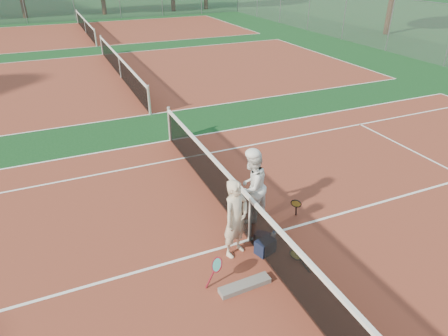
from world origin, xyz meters
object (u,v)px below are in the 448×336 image
object	(u,v)px
player_a	(236,219)
net_main	(250,220)
racket_black_held	(295,210)
sports_bag_purple	(262,239)
sports_bag_navy	(265,246)
racket_red	(217,271)
water_bottle	(273,239)
racket_spare	(296,256)
player_b	(252,187)

from	to	relation	value
player_a	net_main	bearing A→B (deg)	2.82
racket_black_held	sports_bag_purple	world-z (taller)	racket_black_held
sports_bag_navy	sports_bag_purple	distance (m)	0.28
player_a	racket_red	xyz separation A→B (m)	(-0.65, -0.62, -0.54)
sports_bag_purple	water_bottle	size ratio (longest dim) A/B	1.00
racket_black_held	racket_spare	distance (m)	1.28
racket_black_held	racket_red	bearing A→B (deg)	-22.71
sports_bag_navy	water_bottle	xyz separation A→B (m)	(0.26, 0.14, 0.00)
racket_red	water_bottle	world-z (taller)	racket_red
player_a	racket_black_held	xyz separation A→B (m)	(1.67, 0.45, -0.53)
player_a	sports_bag_purple	size ratio (longest dim) A/B	5.38
net_main	racket_spare	bearing A→B (deg)	-56.07
player_a	sports_bag_purple	bearing A→B (deg)	-22.57
player_b	water_bottle	world-z (taller)	player_b
net_main	racket_black_held	bearing A→B (deg)	10.30
player_b	racket_black_held	world-z (taller)	player_b
racket_black_held	water_bottle	world-z (taller)	racket_black_held
player_a	water_bottle	world-z (taller)	player_a
racket_red	racket_black_held	size ratio (longest dim) A/B	0.96
racket_black_held	sports_bag_navy	size ratio (longest dim) A/B	1.48
player_a	racket_red	size ratio (longest dim) A/B	3.03
racket_black_held	water_bottle	size ratio (longest dim) A/B	1.85
player_a	player_b	distance (m)	1.19
sports_bag_navy	water_bottle	world-z (taller)	water_bottle
racket_black_held	sports_bag_purple	distance (m)	1.14
player_b	racket_red	distance (m)	2.16
player_a	racket_spare	size ratio (longest dim) A/B	2.70
player_a	water_bottle	distance (m)	1.04
sports_bag_purple	player_a	bearing A→B (deg)	-177.62
net_main	racket_spare	xyz separation A→B (m)	(0.57, -0.85, -0.45)
racket_red	racket_spare	bearing A→B (deg)	-12.05
player_a	racket_black_held	size ratio (longest dim) A/B	2.91
player_b	sports_bag_purple	xyz separation A→B (m)	(-0.18, -0.86, -0.70)
player_b	sports_bag_navy	distance (m)	1.34
player_a	racket_black_held	bearing A→B (deg)	-9.78
player_a	racket_spare	distance (m)	1.40
racket_black_held	sports_bag_navy	world-z (taller)	racket_black_held
racket_spare	sports_bag_navy	world-z (taller)	sports_bag_navy
sports_bag_navy	sports_bag_purple	size ratio (longest dim) A/B	1.25
racket_red	sports_bag_purple	distance (m)	1.42
net_main	racket_black_held	world-z (taller)	net_main
player_a	racket_spare	bearing A→B (deg)	-56.82
player_b	sports_bag_navy	world-z (taller)	player_b
net_main	player_b	distance (m)	0.82
net_main	sports_bag_navy	world-z (taller)	net_main
net_main	player_b	world-z (taller)	player_b
player_b	racket_red	world-z (taller)	player_b
racket_red	water_bottle	xyz separation A→B (m)	(1.45, 0.52, -0.12)
sports_bag_navy	sports_bag_purple	xyz separation A→B (m)	(0.08, 0.26, -0.03)
sports_bag_purple	water_bottle	xyz separation A→B (m)	(0.18, -0.12, 0.03)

